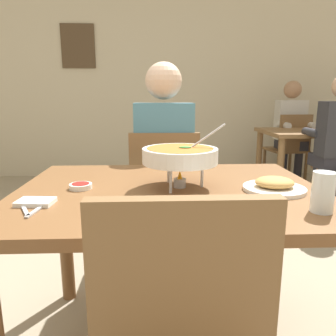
{
  "coord_description": "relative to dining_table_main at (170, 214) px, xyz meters",
  "views": [
    {
      "loc": [
        -0.06,
        -1.24,
        1.1
      ],
      "look_at": [
        0.0,
        0.15,
        0.8
      ],
      "focal_mm": 34.43,
      "sensor_mm": 36.0,
      "label": 1
    }
  ],
  "objects": [
    {
      "name": "fork_utensil",
      "position": [
        -0.49,
        -0.23,
        0.11
      ],
      "size": [
        0.09,
        0.16,
        0.01
      ],
      "primitive_type": "cube",
      "rotation": [
        0.0,
        0.0,
        0.5
      ],
      "color": "silver",
      "rests_on": "dining_table_main"
    },
    {
      "name": "dining_table_far",
      "position": [
        1.67,
        2.25,
        -0.02
      ],
      "size": [
        1.0,
        0.8,
        0.75
      ],
      "color": "brown",
      "rests_on": "ground_plane"
    },
    {
      "name": "rice_plate",
      "position": [
        0.13,
        -0.3,
        0.13
      ],
      "size": [
        0.24,
        0.24,
        0.06
      ],
      "color": "white",
      "rests_on": "dining_table_main"
    },
    {
      "name": "picture_frame_hung",
      "position": [
        -1.05,
        3.32,
        1.13
      ],
      "size": [
        0.44,
        0.03,
        0.56
      ],
      "primitive_type": "cube",
      "color": "#4C3823"
    },
    {
      "name": "sauce_dish",
      "position": [
        -0.36,
        0.01,
        0.12
      ],
      "size": [
        0.09,
        0.09,
        0.02
      ],
      "color": "white",
      "rests_on": "dining_table_main"
    },
    {
      "name": "curry_bowl",
      "position": [
        0.04,
        0.01,
        0.24
      ],
      "size": [
        0.33,
        0.3,
        0.26
      ],
      "color": "silver",
      "rests_on": "dining_table_main"
    },
    {
      "name": "napkin_folded",
      "position": [
        -0.47,
        -0.18,
        0.12
      ],
      "size": [
        0.13,
        0.09,
        0.02
      ],
      "primitive_type": "cube",
      "rotation": [
        0.0,
        0.0,
        -0.09
      ],
      "color": "white",
      "rests_on": "dining_table_main"
    },
    {
      "name": "drink_glass",
      "position": [
        0.47,
        -0.29,
        0.17
      ],
      "size": [
        0.07,
        0.07,
        0.13
      ],
      "color": "silver",
      "rests_on": "dining_table_main"
    },
    {
      "name": "patron_bg_left",
      "position": [
        1.7,
        2.83,
        0.11
      ],
      "size": [
        0.4,
        0.45,
        1.31
      ],
      "color": "#2D2D38",
      "rests_on": "ground_plane"
    },
    {
      "name": "appetizer_plate",
      "position": [
        0.41,
        -0.05,
        0.13
      ],
      "size": [
        0.24,
        0.24,
        0.06
      ],
      "color": "white",
      "rests_on": "dining_table_main"
    },
    {
      "name": "spoon_utensil",
      "position": [
        -0.44,
        -0.23,
        0.11
      ],
      "size": [
        0.04,
        0.17,
        0.01
      ],
      "primitive_type": "cube",
      "rotation": [
        0.0,
        0.0,
        -0.14
      ],
      "color": "silver",
      "rests_on": "dining_table_main"
    },
    {
      "name": "diner_main",
      "position": [
        0.0,
        0.78,
        0.11
      ],
      "size": [
        0.4,
        0.45,
        1.31
      ],
      "color": "#2D2D38",
      "rests_on": "ground_plane"
    },
    {
      "name": "cafe_rear_partition",
      "position": [
        0.0,
        3.38,
        0.86
      ],
      "size": [
        10.0,
        0.1,
        3.0
      ],
      "primitive_type": "cube",
      "color": "beige",
      "rests_on": "ground_plane"
    },
    {
      "name": "chair_diner_main",
      "position": [
        -0.0,
        0.75,
        -0.13
      ],
      "size": [
        0.44,
        0.44,
        0.9
      ],
      "color": "brown",
      "rests_on": "ground_plane"
    },
    {
      "name": "dining_table_main",
      "position": [
        0.0,
        0.0,
        0.0
      ],
      "size": [
        1.21,
        0.92,
        0.75
      ],
      "color": "brown",
      "rests_on": "ground_plane"
    },
    {
      "name": "chair_bg_left",
      "position": [
        1.67,
        2.74,
        -0.13
      ],
      "size": [
        0.49,
        0.49,
        0.9
      ],
      "color": "brown",
      "rests_on": "ground_plane"
    }
  ]
}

